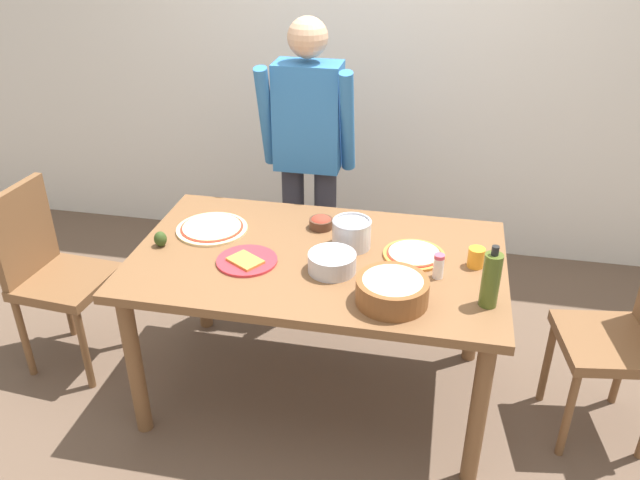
{
  "coord_description": "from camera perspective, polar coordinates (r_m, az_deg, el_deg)",
  "views": [
    {
      "loc": [
        0.49,
        -2.35,
        2.17
      ],
      "look_at": [
        0.0,
        0.05,
        0.81
      ],
      "focal_mm": 36.18,
      "sensor_mm": 36.0,
      "label": 1
    }
  ],
  "objects": [
    {
      "name": "wall_back",
      "position": [
        4.08,
        4.53,
        16.6
      ],
      "size": [
        5.6,
        0.1,
        2.6
      ],
      "primitive_type": "cube",
      "color": "silver",
      "rests_on": "ground"
    },
    {
      "name": "mixing_bowl_steel",
      "position": [
        2.66,
        1.07,
        -1.99
      ],
      "size": [
        0.2,
        0.2,
        0.08
      ],
      "color": "#B7B7BC",
      "rests_on": "dining_table"
    },
    {
      "name": "steel_pot",
      "position": [
        2.83,
        2.81,
        0.61
      ],
      "size": [
        0.17,
        0.17,
        0.13
      ],
      "color": "#B7B7BC",
      "rests_on": "dining_table"
    },
    {
      "name": "cup_orange",
      "position": [
        2.77,
        13.64,
        -1.51
      ],
      "size": [
        0.07,
        0.07,
        0.08
      ],
      "primitive_type": "cylinder",
      "color": "orange",
      "rests_on": "dining_table"
    },
    {
      "name": "pizza_raw_on_board",
      "position": [
        3.03,
        -9.53,
        1.02
      ],
      "size": [
        0.33,
        0.33,
        0.02
      ],
      "color": "beige",
      "rests_on": "dining_table"
    },
    {
      "name": "olive_oil_bottle",
      "position": [
        2.49,
        14.88,
        -3.4
      ],
      "size": [
        0.07,
        0.07,
        0.26
      ],
      "color": "#47561E",
      "rests_on": "dining_table"
    },
    {
      "name": "ground",
      "position": [
        3.24,
        -0.18,
        -13.08
      ],
      "size": [
        8.0,
        8.0,
        0.0
      ],
      "primitive_type": "plane",
      "color": "brown"
    },
    {
      "name": "popcorn_bowl",
      "position": [
        2.47,
        6.41,
        -4.28
      ],
      "size": [
        0.28,
        0.28,
        0.11
      ],
      "color": "brown",
      "rests_on": "dining_table"
    },
    {
      "name": "avocado",
      "position": [
        2.93,
        -13.93,
        0.1
      ],
      "size": [
        0.06,
        0.06,
        0.07
      ],
      "primitive_type": "ellipsoid",
      "color": "#2D4219",
      "rests_on": "dining_table"
    },
    {
      "name": "chair_wooden_left",
      "position": [
        3.38,
        -22.76,
        -2.29
      ],
      "size": [
        0.43,
        0.43,
        0.95
      ],
      "color": "brown",
      "rests_on": "ground"
    },
    {
      "name": "plate_with_slice",
      "position": [
        2.75,
        -6.51,
        -1.82
      ],
      "size": [
        0.26,
        0.26,
        0.02
      ],
      "color": "red",
      "rests_on": "dining_table"
    },
    {
      "name": "salt_shaker",
      "position": [
        2.65,
        10.44,
        -2.28
      ],
      "size": [
        0.04,
        0.04,
        0.11
      ],
      "color": "white",
      "rests_on": "dining_table"
    },
    {
      "name": "dining_table",
      "position": [
        2.83,
        -0.2,
        -2.98
      ],
      "size": [
        1.6,
        0.96,
        0.76
      ],
      "color": "brown",
      "rests_on": "ground"
    },
    {
      "name": "chair_wooden_right",
      "position": [
        2.99,
        25.71,
        -7.25
      ],
      "size": [
        0.46,
        0.46,
        0.95
      ],
      "color": "brown",
      "rests_on": "ground"
    },
    {
      "name": "person_cook",
      "position": [
        3.41,
        -1.02,
        7.88
      ],
      "size": [
        0.49,
        0.25,
        1.62
      ],
      "color": "#2D2D38",
      "rests_on": "ground"
    },
    {
      "name": "small_sauce_bowl",
      "position": [
        3.0,
        0.09,
        1.58
      ],
      "size": [
        0.11,
        0.11,
        0.06
      ],
      "color": "#4C2D1E",
      "rests_on": "dining_table"
    },
    {
      "name": "pizza_cooked_on_tray",
      "position": [
        2.81,
        8.32,
        -1.26
      ],
      "size": [
        0.27,
        0.27,
        0.02
      ],
      "color": "#C67A33",
      "rests_on": "dining_table"
    }
  ]
}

